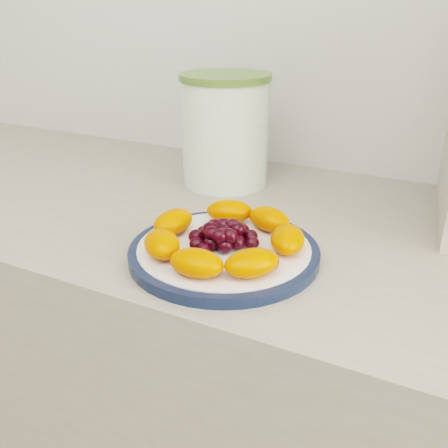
% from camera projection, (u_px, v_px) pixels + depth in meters
% --- Properties ---
extents(counter, '(3.50, 0.60, 0.90)m').
position_uv_depth(counter, '(295.00, 440.00, 0.96)').
color(counter, '#A29B87').
rests_on(counter, floor).
extents(plate_rim, '(0.26, 0.26, 0.01)m').
position_uv_depth(plate_rim, '(224.00, 252.00, 0.68)').
color(plate_rim, '#121E39').
rests_on(plate_rim, counter).
extents(plate_face, '(0.24, 0.24, 0.02)m').
position_uv_depth(plate_face, '(224.00, 252.00, 0.68)').
color(plate_face, white).
rests_on(plate_face, counter).
extents(canister, '(0.17, 0.17, 0.19)m').
position_uv_depth(canister, '(225.00, 134.00, 0.93)').
color(canister, '#3D731C').
rests_on(canister, counter).
extents(canister_lid, '(0.18, 0.18, 0.01)m').
position_uv_depth(canister_lid, '(225.00, 77.00, 0.89)').
color(canister_lid, '#557933').
rests_on(canister_lid, canister).
extents(fruit_plate, '(0.22, 0.22, 0.03)m').
position_uv_depth(fruit_plate, '(225.00, 237.00, 0.67)').
color(fruit_plate, '#FF5000').
rests_on(fruit_plate, plate_face).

